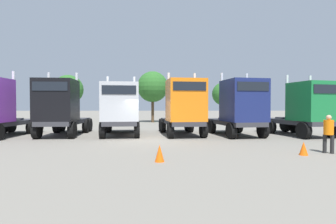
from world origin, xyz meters
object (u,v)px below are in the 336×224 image
semi_truck_green (306,109)px  traffic_cone_near (304,148)px  semi_truck_black (60,108)px  traffic_cone_far (160,153)px  visitor_in_hivis (329,131)px  semi_truck_silver (121,109)px  semi_truck_orange (184,107)px  semi_truck_navy (240,107)px

semi_truck_green → traffic_cone_near: size_ratio=10.74×
semi_truck_black → traffic_cone_near: bearing=58.9°
semi_truck_green → traffic_cone_far: bearing=-64.2°
semi_truck_black → semi_truck_green: (16.73, -0.27, -0.06)m
semi_truck_black → traffic_cone_far: (6.85, -8.07, -1.65)m
semi_truck_green → traffic_cone_near: bearing=-42.1°
semi_truck_black → traffic_cone_near: (12.95, -6.89, -1.68)m
visitor_in_hivis → traffic_cone_far: size_ratio=2.62×
semi_truck_green → semi_truck_silver: bearing=-104.9°
semi_truck_orange → semi_truck_silver: bearing=-98.8°
semi_truck_silver → visitor_in_hivis: bearing=50.2°
traffic_cone_near → traffic_cone_far: bearing=-169.1°
traffic_cone_far → semi_truck_green: bearing=38.2°
semi_truck_orange → visitor_in_hivis: 8.90m
visitor_in_hivis → traffic_cone_near: visitor_in_hivis is taller
semi_truck_navy → traffic_cone_near: 6.98m
visitor_in_hivis → semi_truck_navy: bearing=-127.4°
semi_truck_silver → semi_truck_green: (12.68, -0.54, 0.00)m
semi_truck_navy → traffic_cone_far: bearing=-43.7°
semi_truck_orange → traffic_cone_near: 8.54m
semi_truck_green → visitor_in_hivis: 6.72m
semi_truck_silver → semi_truck_navy: (8.17, -0.43, 0.09)m
semi_truck_green → visitor_in_hivis: (-2.43, -6.19, -0.93)m
semi_truck_silver → traffic_cone_far: size_ratio=10.07×
semi_truck_silver → semi_truck_navy: bearing=80.5°
semi_truck_orange → semi_truck_navy: size_ratio=1.03×
traffic_cone_far → semi_truck_orange: bearing=79.2°
semi_truck_orange → semi_truck_green: 8.32m
semi_truck_silver → semi_truck_navy: 8.18m
semi_truck_green → traffic_cone_far: size_ratio=9.53×
semi_truck_black → semi_truck_silver: 4.06m
semi_truck_orange → semi_truck_navy: (3.80, -0.30, 0.01)m
semi_truck_green → traffic_cone_near: (-3.78, -6.61, -1.63)m
semi_truck_black → semi_truck_green: 16.73m
visitor_in_hivis → semi_truck_black: bearing=-80.0°
semi_truck_black → semi_truck_green: semi_truck_black is taller
semi_truck_black → semi_truck_silver: bearing=90.7°
traffic_cone_near → visitor_in_hivis: bearing=17.6°
semi_truck_silver → traffic_cone_near: (8.90, -7.16, -1.62)m
traffic_cone_near → traffic_cone_far: (-6.11, -1.18, 0.04)m
semi_truck_green → semi_truck_black: bearing=-103.4°
visitor_in_hivis → traffic_cone_near: 1.57m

